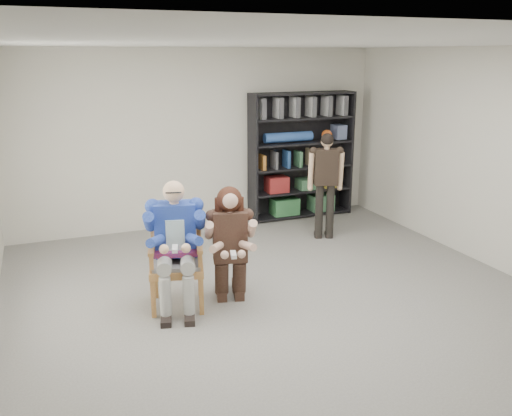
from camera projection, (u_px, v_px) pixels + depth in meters
name	position (u px, v px, depth m)	size (l,w,h in m)	color
room_shell	(296.00, 188.00, 5.46)	(6.00, 7.00, 2.80)	silver
floor	(294.00, 314.00, 5.85)	(6.00, 7.00, 0.01)	slate
armchair	(176.00, 259.00, 5.88)	(0.64, 0.62, 1.10)	#AB5F34
seated_man	(176.00, 245.00, 5.84)	(0.62, 0.86, 1.43)	navy
kneeling_woman	(230.00, 247.00, 5.96)	(0.55, 0.88, 1.31)	#351D19
bookshelf	(301.00, 156.00, 9.10)	(1.80, 0.38, 2.10)	black
standing_man	(325.00, 187.00, 8.04)	(0.49, 0.27, 1.60)	black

